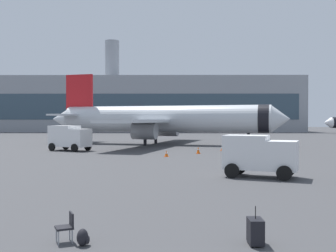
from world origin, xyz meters
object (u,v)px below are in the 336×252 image
object	(u,v)px
airplane_at_gate	(162,119)
safety_cone_near	(198,150)
cargo_van	(259,154)
service_truck	(69,137)
safety_cone_mid	(222,148)
rolling_suitcase	(255,231)
gate_chair	(67,225)
safety_cone_far	(166,154)
traveller_backpack	(83,238)

from	to	relation	value
airplane_at_gate	safety_cone_near	world-z (taller)	airplane_at_gate
airplane_at_gate	cargo_van	size ratio (longest dim) A/B	7.29
safety_cone_near	service_truck	bearing A→B (deg)	164.83
safety_cone_near	safety_cone_mid	bearing A→B (deg)	53.18
safety_cone_near	rolling_suitcase	xyz separation A→B (m)	(-0.51, -30.60, 0.01)
service_truck	gate_chair	bearing A→B (deg)	-75.81
airplane_at_gate	safety_cone_far	bearing A→B (deg)	-87.55
service_truck	rolling_suitcase	xyz separation A→B (m)	(14.11, -34.56, -1.22)
cargo_van	rolling_suitcase	xyz separation A→B (m)	(-3.08, -13.35, -1.06)
safety_cone_mid	rolling_suitcase	world-z (taller)	rolling_suitcase
cargo_van	traveller_backpack	bearing A→B (deg)	-120.56
safety_cone_far	traveller_backpack	bearing A→B (deg)	-94.32
cargo_van	service_truck	bearing A→B (deg)	129.04
safety_cone_near	traveller_backpack	distance (m)	31.20
airplane_at_gate	traveller_backpack	distance (m)	46.17
safety_cone_mid	safety_cone_far	size ratio (longest dim) A/B	1.07
airplane_at_gate	rolling_suitcase	xyz separation A→B (m)	(3.62, -45.89, -3.27)
safety_cone_mid	service_truck	bearing A→B (deg)	-179.59
cargo_van	traveller_backpack	world-z (taller)	cargo_van
airplane_at_gate	safety_cone_near	distance (m)	16.17
traveller_backpack	safety_cone_near	bearing A→B (deg)	80.06
safety_cone_near	safety_cone_mid	size ratio (longest dim) A/B	1.21
safety_cone_far	rolling_suitcase	world-z (taller)	rolling_suitcase
cargo_van	safety_cone_near	size ratio (longest dim) A/B	6.25
gate_chair	service_truck	bearing A→B (deg)	104.19
airplane_at_gate	safety_cone_mid	distance (m)	13.72
airplane_at_gate	rolling_suitcase	distance (m)	46.15
traveller_backpack	service_truck	bearing A→B (deg)	104.91
cargo_van	safety_cone_near	bearing A→B (deg)	98.50
safety_cone_near	rolling_suitcase	bearing A→B (deg)	-90.95
airplane_at_gate	gate_chair	world-z (taller)	airplane_at_gate
cargo_van	safety_cone_near	xyz separation A→B (m)	(-2.58, 17.24, -1.07)
service_truck	rolling_suitcase	distance (m)	37.35
safety_cone_mid	rolling_suitcase	distance (m)	34.88
cargo_van	traveller_backpack	xyz separation A→B (m)	(-7.96, -13.49, -1.22)
safety_cone_near	gate_chair	world-z (taller)	gate_chair
airplane_at_gate	safety_cone_near	bearing A→B (deg)	-74.91
safety_cone_near	airplane_at_gate	bearing A→B (deg)	105.09
airplane_at_gate	rolling_suitcase	world-z (taller)	airplane_at_gate
cargo_van	traveller_backpack	size ratio (longest dim) A/B	10.06
safety_cone_mid	gate_chair	distance (m)	35.67
service_truck	gate_chair	distance (m)	35.50
safety_cone_near	traveller_backpack	world-z (taller)	safety_cone_near
airplane_at_gate	service_truck	size ratio (longest dim) A/B	6.67
service_truck	safety_cone_far	size ratio (longest dim) A/B	8.83
safety_cone_near	gate_chair	size ratio (longest dim) A/B	0.90
airplane_at_gate	service_truck	world-z (taller)	airplane_at_gate
rolling_suitcase	gate_chair	xyz separation A→B (m)	(-5.42, 0.17, 0.11)
service_truck	rolling_suitcase	world-z (taller)	service_truck
traveller_backpack	gate_chair	bearing A→B (deg)	150.63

